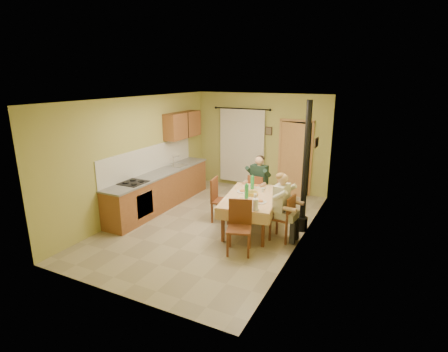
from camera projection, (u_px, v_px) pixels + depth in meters
The scene contains 17 objects.
floor at pixel (212, 224), 7.95m from camera, with size 4.00×6.00×0.01m, color tan.
room_shell at pixel (211, 146), 7.46m from camera, with size 4.04×6.04×2.82m.
kitchen_run at pixel (161, 189), 8.90m from camera, with size 0.64×3.64×1.56m.
upper_cabinets at pixel (183, 125), 9.66m from camera, with size 0.35×1.40×0.70m, color brown.
curtain at pixel (242, 146), 10.34m from camera, with size 1.70×0.07×2.22m.
doorway at pixel (294, 158), 9.73m from camera, with size 0.96×0.32×2.15m.
dining_table at pixel (251, 212), 7.63m from camera, with size 1.39×1.98×0.76m.
tableware at pixel (251, 194), 7.42m from camera, with size 0.85×1.60×0.33m.
chair_far at pixel (258, 201), 8.62m from camera, with size 0.43×0.43×0.95m.
chair_near at pixel (239, 238), 6.62m from camera, with size 0.57×0.57×1.01m.
chair_right at pixel (282, 226), 7.13m from camera, with size 0.45×0.45×0.97m.
chair_left at pixel (222, 209), 8.09m from camera, with size 0.51×0.51×1.01m.
man_far at pixel (259, 178), 8.47m from camera, with size 0.61×0.49×1.39m.
man_right at pixel (283, 199), 6.98m from camera, with size 0.49×0.61×1.39m.
stove_flue at pixel (304, 185), 7.38m from camera, with size 0.24×0.24×2.80m.
picture_back at pixel (269, 131), 9.93m from camera, with size 0.19×0.03×0.23m, color black.
picture_right at pixel (317, 143), 7.64m from camera, with size 0.03×0.31×0.21m, color brown.
Camera 1 is at (3.51, -6.46, 3.24)m, focal length 28.00 mm.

